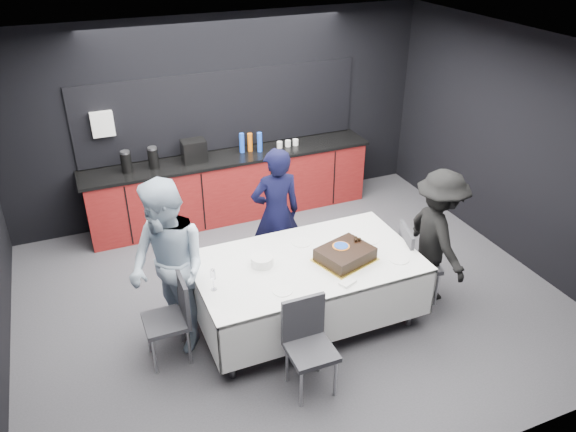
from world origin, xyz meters
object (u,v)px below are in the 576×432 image
(person_right, at_px, (437,236))
(chair_near, at_px, (308,339))
(person_center, at_px, (276,214))
(party_table, at_px, (306,271))
(person_left, at_px, (168,268))
(champagne_flute, at_px, (213,276))
(chair_left, at_px, (173,313))
(chair_right, at_px, (413,259))
(cake_assembly, at_px, (345,254))
(plate_stack, at_px, (262,261))

(person_right, bearing_deg, chair_near, 116.33)
(person_center, bearing_deg, person_right, 146.26)
(party_table, xyz_separation_m, person_left, (-1.38, 0.21, 0.27))
(person_center, height_order, person_right, person_center)
(champagne_flute, bearing_deg, chair_left, 163.96)
(chair_left, height_order, chair_right, same)
(chair_left, bearing_deg, chair_near, -38.79)
(chair_right, height_order, person_center, person_center)
(cake_assembly, xyz_separation_m, person_left, (-1.75, 0.36, 0.07))
(chair_right, distance_m, person_center, 1.66)
(chair_right, xyz_separation_m, person_right, (0.26, -0.03, 0.25))
(chair_left, distance_m, person_center, 1.79)
(person_right, bearing_deg, party_table, 90.97)
(cake_assembly, bearing_deg, plate_stack, 163.39)
(champagne_flute, height_order, person_right, person_right)
(person_center, bearing_deg, chair_near, 79.97)
(party_table, bearing_deg, chair_right, -4.26)
(person_right, bearing_deg, chair_right, 88.89)
(chair_right, bearing_deg, champagne_flute, -179.57)
(chair_left, distance_m, person_left, 0.44)
(cake_assembly, bearing_deg, party_table, 158.41)
(person_right, bearing_deg, chair_left, 93.21)
(cake_assembly, xyz_separation_m, chair_left, (-1.79, 0.15, -0.31))
(person_right, bearing_deg, champagne_flute, 95.36)
(plate_stack, xyz_separation_m, chair_near, (0.09, -0.94, -0.30))
(chair_left, bearing_deg, cake_assembly, -4.67)
(champagne_flute, height_order, chair_left, champagne_flute)
(person_center, xyz_separation_m, person_left, (-1.43, -0.77, 0.09))
(plate_stack, xyz_separation_m, champagne_flute, (-0.57, -0.21, 0.11))
(chair_near, bearing_deg, person_center, 77.12)
(plate_stack, relative_size, chair_near, 0.25)
(chair_left, distance_m, chair_right, 2.70)
(person_center, height_order, person_left, person_left)
(person_center, distance_m, person_left, 1.62)
(person_center, relative_size, person_right, 1.05)
(cake_assembly, bearing_deg, person_right, 0.97)
(cake_assembly, relative_size, chair_left, 0.73)
(plate_stack, height_order, chair_left, chair_left)
(person_left, bearing_deg, champagne_flute, 26.15)
(cake_assembly, distance_m, champagne_flute, 1.40)
(person_left, distance_m, person_right, 2.94)
(cake_assembly, height_order, plate_stack, cake_assembly)
(champagne_flute, distance_m, chair_left, 0.57)
(chair_near, bearing_deg, party_table, 66.42)
(party_table, xyz_separation_m, chair_right, (1.28, -0.10, -0.11))
(chair_right, bearing_deg, person_left, 173.38)
(party_table, relative_size, chair_near, 2.51)
(party_table, xyz_separation_m, chair_left, (-1.42, 0.00, -0.11))
(person_center, bearing_deg, chair_left, 36.53)
(chair_left, xyz_separation_m, person_center, (1.47, 0.98, 0.29))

